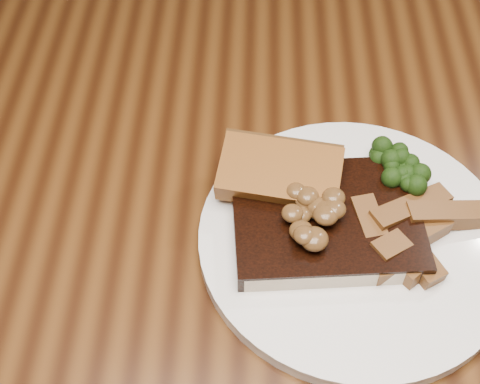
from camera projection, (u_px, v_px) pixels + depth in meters
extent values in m
cube|color=#4B290F|center=(259.00, 209.00, 0.73)|extent=(1.60, 0.90, 0.04)
cube|color=black|center=(339.00, 32.00, 1.42)|extent=(0.48, 0.48, 0.04)
cylinder|color=black|center=(373.00, 53.00, 1.70)|extent=(0.04, 0.04, 0.39)
cylinder|color=black|center=(249.00, 69.00, 1.67)|extent=(0.04, 0.04, 0.39)
cylinder|color=black|center=(418.00, 145.00, 1.51)|extent=(0.04, 0.04, 0.39)
cylinder|color=black|center=(278.00, 165.00, 1.47)|extent=(0.04, 0.04, 0.39)
cylinder|color=white|center=(354.00, 241.00, 0.67)|extent=(0.38, 0.38, 0.01)
cube|color=black|center=(326.00, 221.00, 0.66)|extent=(0.19, 0.15, 0.03)
cube|color=beige|center=(329.00, 278.00, 0.62)|extent=(0.16, 0.03, 0.02)
cube|color=brown|center=(279.00, 186.00, 0.69)|extent=(0.13, 0.09, 0.03)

